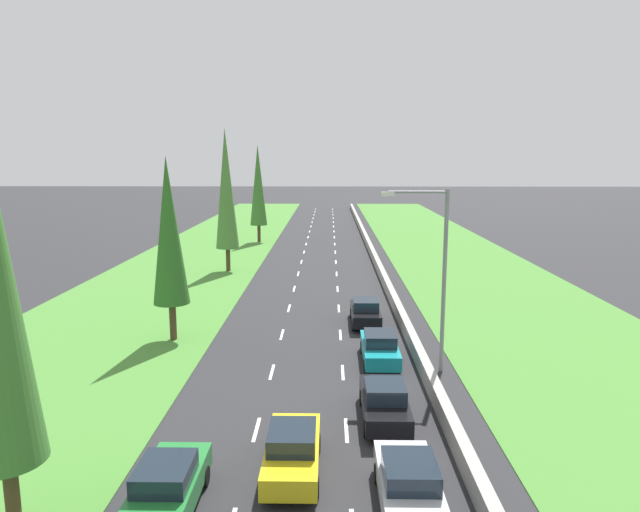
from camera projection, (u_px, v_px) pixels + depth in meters
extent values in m
plane|color=#28282B|center=(319.00, 257.00, 60.40)|extent=(300.00, 300.00, 0.00)
cube|color=#478433|center=(201.00, 256.00, 60.60)|extent=(14.00, 140.00, 0.04)
cube|color=#478433|center=(454.00, 257.00, 60.17)|extent=(14.00, 140.00, 0.04)
cube|color=#9E9B93|center=(373.00, 253.00, 60.24)|extent=(0.44, 120.00, 0.85)
cube|color=white|center=(256.00, 430.00, 22.01)|extent=(0.14, 2.00, 0.01)
cube|color=white|center=(272.00, 372.00, 27.92)|extent=(0.14, 2.00, 0.01)
cube|color=white|center=(282.00, 335.00, 33.83)|extent=(0.14, 2.00, 0.01)
cube|color=white|center=(289.00, 308.00, 39.74)|extent=(0.14, 2.00, 0.01)
cube|color=white|center=(294.00, 289.00, 45.65)|extent=(0.14, 2.00, 0.01)
cube|color=white|center=(298.00, 274.00, 51.56)|extent=(0.14, 2.00, 0.01)
cube|color=white|center=(301.00, 262.00, 57.47)|extent=(0.14, 2.00, 0.01)
cube|color=white|center=(304.00, 252.00, 63.38)|extent=(0.14, 2.00, 0.01)
cube|color=white|center=(306.00, 244.00, 69.29)|extent=(0.14, 2.00, 0.01)
cube|color=white|center=(308.00, 237.00, 75.21)|extent=(0.14, 2.00, 0.01)
cube|color=white|center=(310.00, 231.00, 81.12)|extent=(0.14, 2.00, 0.01)
cube|color=white|center=(311.00, 226.00, 87.03)|extent=(0.14, 2.00, 0.01)
cube|color=white|center=(312.00, 222.00, 92.94)|extent=(0.14, 2.00, 0.01)
cube|color=white|center=(313.00, 218.00, 98.85)|extent=(0.14, 2.00, 0.01)
cube|color=white|center=(314.00, 215.00, 104.76)|extent=(0.14, 2.00, 0.01)
cube|color=white|center=(315.00, 212.00, 110.67)|extent=(0.14, 2.00, 0.01)
cube|color=white|center=(316.00, 209.00, 116.58)|extent=(0.14, 2.00, 0.01)
cube|color=white|center=(346.00, 430.00, 21.96)|extent=(0.14, 2.00, 0.01)
cube|color=white|center=(343.00, 372.00, 27.87)|extent=(0.14, 2.00, 0.01)
cube|color=white|center=(340.00, 335.00, 33.78)|extent=(0.14, 2.00, 0.01)
cube|color=white|center=(339.00, 308.00, 39.69)|extent=(0.14, 2.00, 0.01)
cube|color=white|center=(338.00, 289.00, 45.60)|extent=(0.14, 2.00, 0.01)
cube|color=white|center=(337.00, 274.00, 51.51)|extent=(0.14, 2.00, 0.01)
cube|color=white|center=(336.00, 262.00, 57.42)|extent=(0.14, 2.00, 0.01)
cube|color=white|center=(335.00, 252.00, 63.33)|extent=(0.14, 2.00, 0.01)
cube|color=white|center=(335.00, 244.00, 69.24)|extent=(0.14, 2.00, 0.01)
cube|color=white|center=(334.00, 237.00, 75.15)|extent=(0.14, 2.00, 0.01)
cube|color=white|center=(334.00, 231.00, 81.06)|extent=(0.14, 2.00, 0.01)
cube|color=white|center=(334.00, 226.00, 86.97)|extent=(0.14, 2.00, 0.01)
cube|color=white|center=(333.00, 222.00, 92.88)|extent=(0.14, 2.00, 0.01)
cube|color=white|center=(333.00, 218.00, 98.79)|extent=(0.14, 2.00, 0.01)
cube|color=white|center=(333.00, 215.00, 104.70)|extent=(0.14, 2.00, 0.01)
cube|color=white|center=(333.00, 212.00, 110.61)|extent=(0.14, 2.00, 0.01)
cube|color=white|center=(333.00, 209.00, 116.52)|extent=(0.14, 2.00, 0.01)
cube|color=silver|center=(409.00, 488.00, 16.92)|extent=(1.76, 4.50, 0.72)
cube|color=#19232D|center=(410.00, 471.00, 16.66)|extent=(1.56, 1.90, 0.60)
cylinder|color=black|center=(378.00, 474.00, 18.37)|extent=(0.22, 0.64, 0.64)
cylinder|color=black|center=(427.00, 474.00, 18.35)|extent=(0.22, 0.64, 0.64)
cube|color=#237A33|center=(167.00, 491.00, 16.80)|extent=(1.76, 4.50, 0.72)
cube|color=#19232D|center=(165.00, 473.00, 16.54)|extent=(1.56, 1.90, 0.60)
cylinder|color=black|center=(155.00, 476.00, 18.25)|extent=(0.22, 0.64, 0.64)
cylinder|color=black|center=(205.00, 476.00, 18.22)|extent=(0.22, 0.64, 0.64)
cube|color=black|center=(384.00, 404.00, 22.70)|extent=(1.76, 4.50, 0.72)
cube|color=#19232D|center=(385.00, 390.00, 22.44)|extent=(1.56, 1.90, 0.60)
cylinder|color=black|center=(362.00, 398.00, 24.15)|extent=(0.22, 0.64, 0.64)
cylinder|color=black|center=(400.00, 398.00, 24.13)|extent=(0.22, 0.64, 0.64)
cylinder|color=black|center=(366.00, 429.00, 21.40)|extent=(0.22, 0.64, 0.64)
cylinder|color=black|center=(409.00, 429.00, 21.38)|extent=(0.22, 0.64, 0.64)
cube|color=teal|center=(380.00, 350.00, 29.13)|extent=(1.76, 4.50, 0.72)
cube|color=#19232D|center=(380.00, 338.00, 28.87)|extent=(1.56, 1.90, 0.60)
cylinder|color=black|center=(362.00, 347.00, 30.58)|extent=(0.22, 0.64, 0.64)
cylinder|color=black|center=(392.00, 348.00, 30.56)|extent=(0.22, 0.64, 0.64)
cylinder|color=black|center=(366.00, 366.00, 27.83)|extent=(0.22, 0.64, 0.64)
cylinder|color=black|center=(398.00, 366.00, 27.81)|extent=(0.22, 0.64, 0.64)
cube|color=black|center=(365.00, 314.00, 35.90)|extent=(1.76, 4.50, 0.72)
cube|color=#19232D|center=(366.00, 304.00, 35.64)|extent=(1.56, 1.90, 0.60)
cylinder|color=black|center=(352.00, 313.00, 37.35)|extent=(0.22, 0.64, 0.64)
cylinder|color=black|center=(376.00, 313.00, 37.32)|extent=(0.22, 0.64, 0.64)
cylinder|color=black|center=(354.00, 325.00, 34.60)|extent=(0.22, 0.64, 0.64)
cylinder|color=black|center=(380.00, 326.00, 34.58)|extent=(0.22, 0.64, 0.64)
cube|color=yellow|center=(293.00, 453.00, 18.93)|extent=(1.76, 4.50, 0.72)
cube|color=#19232D|center=(292.00, 437.00, 18.67)|extent=(1.56, 1.90, 0.60)
cylinder|color=black|center=(273.00, 442.00, 20.38)|extent=(0.22, 0.64, 0.64)
cylinder|color=black|center=(317.00, 443.00, 20.36)|extent=(0.22, 0.64, 0.64)
cylinder|color=black|center=(264.00, 487.00, 17.63)|extent=(0.22, 0.64, 0.64)
cylinder|color=black|center=(315.00, 487.00, 17.61)|extent=(0.22, 0.64, 0.64)
cylinder|color=#4C3823|center=(12.00, 496.00, 15.82)|extent=(0.40, 0.40, 2.20)
cylinder|color=#4C3823|center=(173.00, 321.00, 32.70)|extent=(0.40, 0.40, 2.20)
cone|color=#2D6623|center=(169.00, 231.00, 31.80)|extent=(2.06, 2.06, 8.37)
cylinder|color=#4C3823|center=(228.00, 260.00, 52.56)|extent=(0.40, 0.40, 2.20)
cone|color=#4C7F38|center=(226.00, 189.00, 51.44)|extent=(2.13, 2.13, 10.91)
cylinder|color=#4C3823|center=(259.00, 234.00, 70.51)|extent=(0.40, 0.40, 2.20)
cone|color=#3D752D|center=(258.00, 185.00, 69.48)|extent=(2.10, 2.10, 9.81)
cylinder|color=gray|center=(444.00, 282.00, 27.31)|extent=(0.20, 0.20, 9.00)
cylinder|color=gray|center=(418.00, 192.00, 26.58)|extent=(2.80, 0.12, 0.12)
cube|color=silver|center=(388.00, 194.00, 26.62)|extent=(0.60, 0.28, 0.20)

